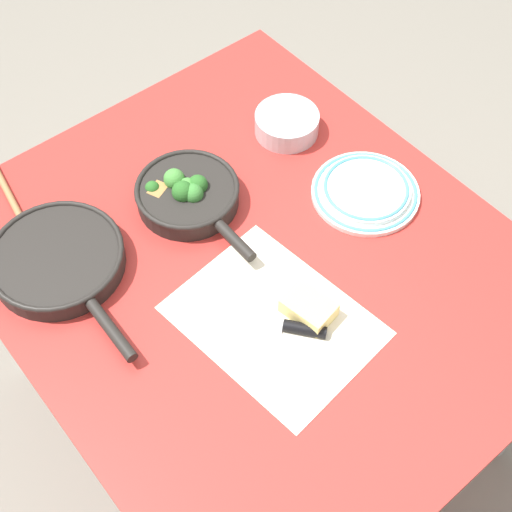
% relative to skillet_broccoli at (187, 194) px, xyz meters
% --- Properties ---
extents(ground_plane, '(14.00, 14.00, 0.00)m').
position_rel_skillet_broccoli_xyz_m(ground_plane, '(-0.22, -0.01, -0.76)').
color(ground_plane, slate).
extents(dining_table_red, '(1.17, 1.00, 0.73)m').
position_rel_skillet_broccoli_xyz_m(dining_table_red, '(-0.22, -0.01, -0.11)').
color(dining_table_red, '#B72D28').
rests_on(dining_table_red, ground_plane).
extents(skillet_broccoli, '(0.34, 0.23, 0.08)m').
position_rel_skillet_broccoli_xyz_m(skillet_broccoli, '(0.00, 0.00, 0.00)').
color(skillet_broccoli, black).
rests_on(skillet_broccoli, dining_table_red).
extents(skillet_eggs, '(0.43, 0.28, 0.05)m').
position_rel_skillet_broccoli_xyz_m(skillet_eggs, '(0.03, 0.31, -0.01)').
color(skillet_eggs, black).
rests_on(skillet_eggs, dining_table_red).
extents(wooden_spoon, '(0.38, 0.09, 0.02)m').
position_rel_skillet_broccoli_xyz_m(wooden_spoon, '(0.18, 0.31, -0.02)').
color(wooden_spoon, '#996B42').
rests_on(wooden_spoon, dining_table_red).
extents(parchment_sheet, '(0.41, 0.33, 0.00)m').
position_rel_skillet_broccoli_xyz_m(parchment_sheet, '(-0.35, 0.05, -0.03)').
color(parchment_sheet, silver).
rests_on(parchment_sheet, dining_table_red).
extents(grater_knife, '(0.25, 0.20, 0.02)m').
position_rel_skillet_broccoli_xyz_m(grater_knife, '(-0.36, 0.06, -0.02)').
color(grater_knife, silver).
rests_on(grater_knife, dining_table_red).
extents(cheese_block, '(0.11, 0.09, 0.04)m').
position_rel_skillet_broccoli_xyz_m(cheese_block, '(-0.38, -0.02, -0.01)').
color(cheese_block, '#EFD67A').
rests_on(cheese_block, dining_table_red).
extents(dinner_plate_stack, '(0.24, 0.24, 0.03)m').
position_rel_skillet_broccoli_xyz_m(dinner_plate_stack, '(-0.23, -0.32, -0.02)').
color(dinner_plate_stack, white).
rests_on(dinner_plate_stack, dining_table_red).
extents(prep_bowl_steel, '(0.15, 0.15, 0.05)m').
position_rel_skillet_broccoli_xyz_m(prep_bowl_steel, '(0.03, -0.31, -0.00)').
color(prep_bowl_steel, '#B7B7BC').
rests_on(prep_bowl_steel, dining_table_red).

